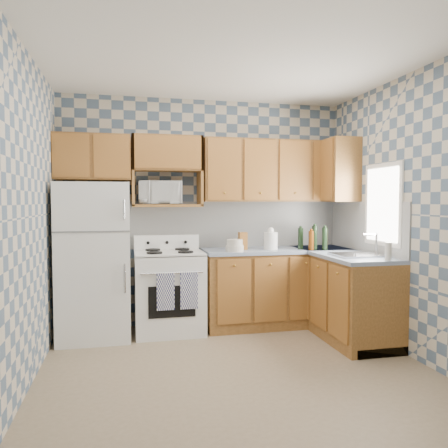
{
  "coord_description": "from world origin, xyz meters",
  "views": [
    {
      "loc": [
        -0.93,
        -3.63,
        1.49
      ],
      "look_at": [
        0.05,
        0.75,
        1.25
      ],
      "focal_mm": 35.0,
      "sensor_mm": 36.0,
      "label": 1
    }
  ],
  "objects": [
    {
      "name": "upper_cabinets_fridge",
      "position": [
        -1.29,
        1.44,
        1.97
      ],
      "size": [
        0.82,
        0.33,
        0.5
      ],
      "primitive_type": "cube",
      "color": "brown",
      "rests_on": "back_wall"
    },
    {
      "name": "floor",
      "position": [
        0.0,
        0.0,
        0.0
      ],
      "size": [
        3.4,
        3.4,
        0.0
      ],
      "primitive_type": "plane",
      "color": "#7B674C",
      "rests_on": "ground"
    },
    {
      "name": "soap_bottle",
      "position": [
        1.52,
        0.09,
        1.01
      ],
      "size": [
        0.06,
        0.06,
        0.17
      ],
      "primitive_type": "cylinder",
      "color": "beige",
      "rests_on": "countertop_right"
    },
    {
      "name": "upper_cabinets_back",
      "position": [
        0.82,
        1.44,
        1.85
      ],
      "size": [
        1.75,
        0.33,
        0.74
      ],
      "primitive_type": "cube",
      "color": "brown",
      "rests_on": "back_wall"
    },
    {
      "name": "backsplash_right",
      "position": [
        1.69,
        0.8,
        1.2
      ],
      "size": [
        0.02,
        1.6,
        0.56
      ],
      "primitive_type": "cube",
      "color": "white",
      "rests_on": "right_wall"
    },
    {
      "name": "backguard",
      "position": [
        -0.47,
        1.55,
        1.0
      ],
      "size": [
        0.76,
        0.08,
        0.17
      ],
      "primitive_type": "cube",
      "color": "white",
      "rests_on": "cooktop"
    },
    {
      "name": "dish_towel_left",
      "position": [
        -0.54,
        0.93,
        0.53
      ],
      "size": [
        0.19,
        0.02,
        0.39
      ],
      "primitive_type": "cube",
      "color": "navy",
      "rests_on": "stove_body"
    },
    {
      "name": "upper_cabinets_right",
      "position": [
        1.53,
        1.25,
        1.85
      ],
      "size": [
        0.33,
        0.7,
        0.74
      ],
      "primitive_type": "cube",
      "color": "brown",
      "rests_on": "right_wall"
    },
    {
      "name": "refrigerator",
      "position": [
        -1.27,
        1.25,
        0.84
      ],
      "size": [
        0.75,
        0.7,
        1.68
      ],
      "primitive_type": "cube",
      "color": "white",
      "rests_on": "floor"
    },
    {
      "name": "right_wall",
      "position": [
        1.7,
        0.0,
        1.35
      ],
      "size": [
        0.02,
        3.2,
        2.7
      ],
      "primitive_type": "cube",
      "color": "slate",
      "rests_on": "ground"
    },
    {
      "name": "sink",
      "position": [
        1.4,
        0.45,
        0.93
      ],
      "size": [
        0.48,
        0.4,
        0.03
      ],
      "primitive_type": "cube",
      "color": "#B7B7BC",
      "rests_on": "countertop_right"
    },
    {
      "name": "knife_block",
      "position": [
        0.39,
        1.28,
        1.02
      ],
      "size": [
        0.09,
        0.09,
        0.2
      ],
      "primitive_type": "cube",
      "rotation": [
        0.0,
        0.0,
        0.03
      ],
      "color": "brown",
      "rests_on": "countertop_back"
    },
    {
      "name": "countertop_right",
      "position": [
        1.4,
        0.8,
        0.9
      ],
      "size": [
        0.63,
        1.6,
        0.04
      ],
      "primitive_type": "cube",
      "color": "slate",
      "rests_on": "base_cabinets_right"
    },
    {
      "name": "microwave_shelf",
      "position": [
        -0.47,
        1.44,
        1.44
      ],
      "size": [
        0.8,
        0.33,
        0.03
      ],
      "primitive_type": "cube",
      "color": "brown",
      "rests_on": "back_wall"
    },
    {
      "name": "base_cabinets_right",
      "position": [
        1.4,
        0.8,
        0.44
      ],
      "size": [
        0.6,
        1.6,
        0.88
      ],
      "primitive_type": "cube",
      "color": "brown",
      "rests_on": "floor"
    },
    {
      "name": "countertop_back",
      "position": [
        0.82,
        1.3,
        0.9
      ],
      "size": [
        1.77,
        0.63,
        0.04
      ],
      "primitive_type": "cube",
      "color": "slate",
      "rests_on": "base_cabinets_back"
    },
    {
      "name": "backsplash_back",
      "position": [
        0.4,
        1.59,
        1.2
      ],
      "size": [
        2.6,
        0.02,
        0.56
      ],
      "primitive_type": "cube",
      "color": "white",
      "rests_on": "back_wall"
    },
    {
      "name": "base_cabinets_back",
      "position": [
        0.82,
        1.3,
        0.44
      ],
      "size": [
        1.75,
        0.6,
        0.88
      ],
      "primitive_type": "cube",
      "color": "brown",
      "rests_on": "floor"
    },
    {
      "name": "cooktop",
      "position": [
        -0.47,
        1.28,
        0.91
      ],
      "size": [
        0.76,
        0.65,
        0.02
      ],
      "primitive_type": "cube",
      "color": "silver",
      "rests_on": "stove_body"
    },
    {
      "name": "bottle_2",
      "position": [
        1.37,
        1.14,
        1.04
      ],
      "size": [
        0.06,
        0.06,
        0.24
      ],
      "primitive_type": "cylinder",
      "color": "#5B2A09",
      "rests_on": "countertop_back"
    },
    {
      "name": "window",
      "position": [
        1.69,
        0.45,
        1.45
      ],
      "size": [
        0.02,
        0.66,
        0.86
      ],
      "primitive_type": "cube",
      "color": "silver",
      "rests_on": "right_wall"
    },
    {
      "name": "food_containers",
      "position": [
        0.25,
        1.11,
        0.99
      ],
      "size": [
        0.2,
        0.2,
        0.14
      ],
      "primitive_type": null,
      "color": "beige",
      "rests_on": "countertop_back"
    },
    {
      "name": "electric_kettle",
      "position": [
        0.71,
        1.21,
        1.02
      ],
      "size": [
        0.16,
        0.16,
        0.2
      ],
      "primitive_type": "cylinder",
      "color": "white",
      "rests_on": "countertop_back"
    },
    {
      "name": "bottle_3",
      "position": [
        1.15,
        1.04,
        1.03
      ],
      "size": [
        0.06,
        0.06,
        0.22
      ],
      "primitive_type": "cylinder",
      "color": "#5B2A09",
      "rests_on": "countertop_back"
    },
    {
      "name": "bottle_4",
      "position": [
        1.07,
        1.16,
        1.05
      ],
      "size": [
        0.06,
        0.06,
        0.25
      ],
      "primitive_type": "cylinder",
      "color": "black",
      "rests_on": "countertop_back"
    },
    {
      "name": "stove_body",
      "position": [
        -0.47,
        1.28,
        0.45
      ],
      "size": [
        0.76,
        0.65,
        0.9
      ],
      "primitive_type": "cube",
      "color": "white",
      "rests_on": "floor"
    },
    {
      "name": "bottle_1",
      "position": [
        1.32,
        1.04,
        1.05
      ],
      "size": [
        0.06,
        0.06,
        0.26
      ],
      "primitive_type": "cylinder",
      "color": "black",
      "rests_on": "countertop_back"
    },
    {
      "name": "microwave",
      "position": [
        -0.56,
        1.45,
        1.58
      ],
      "size": [
        0.48,
        0.33,
        0.27
      ],
      "primitive_type": "imported",
      "rotation": [
        0.0,
        0.0,
        0.01
      ],
      "color": "white",
      "rests_on": "microwave_shelf"
    },
    {
      "name": "bottle_0",
      "position": [
        1.22,
        1.1,
        1.06
      ],
      "size": [
        0.06,
        0.06,
        0.28
      ],
      "primitive_type": "cylinder",
      "color": "black",
      "rests_on": "countertop_back"
    },
    {
      "name": "dish_towel_right",
      "position": [
        -0.29,
        0.93,
        0.53
      ],
      "size": [
        0.19,
        0.02,
        0.39
      ],
      "primitive_type": "cube",
      "color": "navy",
      "rests_on": "stove_body"
    },
    {
      "name": "back_wall",
      "position": [
        0.0,
        1.6,
        1.35
      ],
      "size": [
        3.4,
        0.02,
        2.7
      ],
      "primitive_type": "cube",
      "color": "slate",
      "rests_on": "ground"
    }
  ]
}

